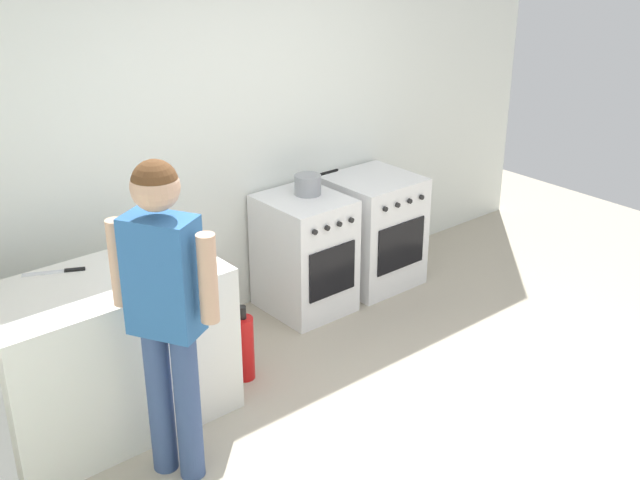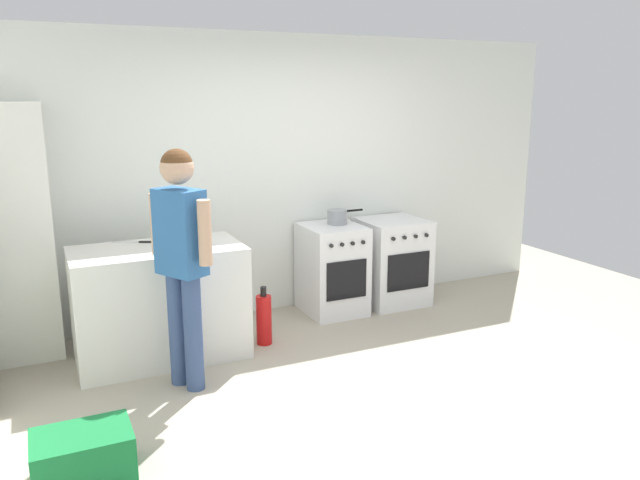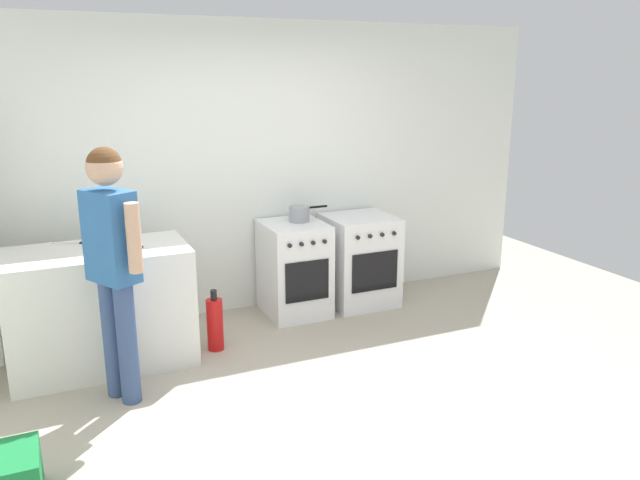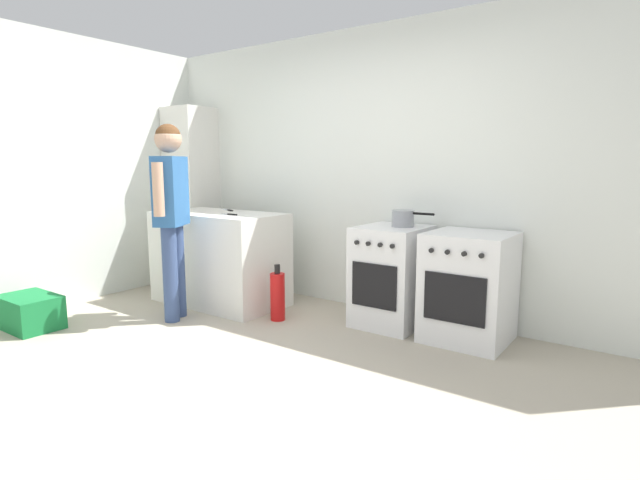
# 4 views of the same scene
# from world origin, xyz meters

# --- Properties ---
(ground_plane) EXTENTS (8.00, 8.00, 0.00)m
(ground_plane) POSITION_xyz_m (0.00, 0.00, 0.00)
(ground_plane) COLOR #ADA38E
(back_wall) EXTENTS (6.00, 0.10, 2.60)m
(back_wall) POSITION_xyz_m (0.00, 1.95, 1.30)
(back_wall) COLOR silver
(back_wall) RESTS_ON ground
(counter_unit) EXTENTS (1.30, 0.70, 0.90)m
(counter_unit) POSITION_xyz_m (-1.35, 1.20, 0.45)
(counter_unit) COLOR silver
(counter_unit) RESTS_ON ground
(oven_left) EXTENTS (0.54, 0.62, 0.85)m
(oven_left) POSITION_xyz_m (0.35, 1.58, 0.43)
(oven_left) COLOR white
(oven_left) RESTS_ON ground
(oven_right) EXTENTS (0.62, 0.62, 0.85)m
(oven_right) POSITION_xyz_m (1.02, 1.58, 0.43)
(oven_right) COLOR white
(oven_right) RESTS_ON ground
(pot) EXTENTS (0.37, 0.19, 0.14)m
(pot) POSITION_xyz_m (0.42, 1.62, 0.92)
(pot) COLOR gray
(pot) RESTS_ON oven_left
(knife_carving) EXTENTS (0.31, 0.17, 0.01)m
(knife_carving) POSITION_xyz_m (-1.48, 1.44, 0.90)
(knife_carving) COLOR silver
(knife_carving) RESTS_ON counter_unit
(knife_paring) EXTENTS (0.21, 0.04, 0.01)m
(knife_paring) POSITION_xyz_m (-1.11, 1.12, 0.91)
(knife_paring) COLOR silver
(knife_paring) RESTS_ON counter_unit
(person) EXTENTS (0.34, 0.51, 1.71)m
(person) POSITION_xyz_m (-1.29, 0.60, 1.03)
(person) COLOR #384C7A
(person) RESTS_ON ground
(fire_extinguisher) EXTENTS (0.13, 0.13, 0.50)m
(fire_extinguisher) POSITION_xyz_m (-0.52, 1.10, 0.22)
(fire_extinguisher) COLOR red
(fire_extinguisher) RESTS_ON ground
(recycling_crate_lower) EXTENTS (0.52, 0.36, 0.28)m
(recycling_crate_lower) POSITION_xyz_m (-2.07, -0.29, 0.14)
(recycling_crate_lower) COLOR #197238
(recycling_crate_lower) RESTS_ON ground
(larder_cabinet) EXTENTS (0.48, 0.44, 2.00)m
(larder_cabinet) POSITION_xyz_m (-2.30, 1.68, 1.00)
(larder_cabinet) COLOR silver
(larder_cabinet) RESTS_ON ground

